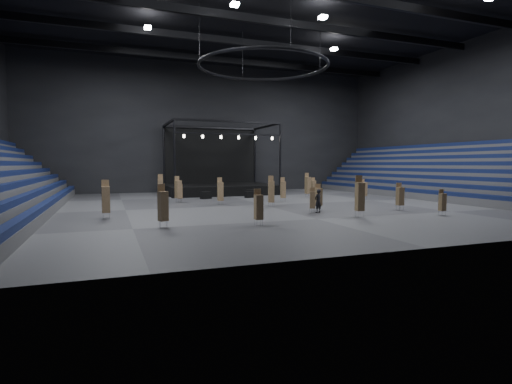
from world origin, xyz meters
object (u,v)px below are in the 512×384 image
object	(u,v)px
chair_stack_9	(161,188)
flight_case_left	(206,195)
chair_stack_2	(178,189)
chair_stack_5	(180,191)
chair_stack_7	(220,191)
chair_stack_11	(400,196)
chair_stack_13	(360,196)
chair_stack_15	(318,196)
chair_stack_14	(271,191)
crew_member	(318,193)
chair_stack_12	(312,199)
chair_stack_4	(442,202)
chair_stack_0	(314,186)
flight_case_mid	(250,195)
chair_stack_8	(259,207)
chair_stack_10	(163,205)
chair_stack_3	(283,189)
chair_stack_1	(364,189)
flight_case_right	(250,193)
chair_stack_16	(308,185)
chair_stack_6	(106,199)
stage	(219,182)
man_center	(318,201)

from	to	relation	value
chair_stack_9	flight_case_left	bearing A→B (deg)	36.65
chair_stack_2	chair_stack_5	world-z (taller)	chair_stack_2
chair_stack_7	chair_stack_11	bearing A→B (deg)	-40.62
chair_stack_13	chair_stack_15	size ratio (longest dim) A/B	1.37
flight_case_left	chair_stack_14	size ratio (longest dim) A/B	0.43
chair_stack_13	crew_member	xyz separation A→B (m)	(4.19, 13.59, -0.79)
chair_stack_12	chair_stack_14	xyz separation A→B (m)	(-1.41, 5.20, 0.38)
chair_stack_11	chair_stack_4	bearing A→B (deg)	-74.44
chair_stack_0	chair_stack_9	xyz separation A→B (m)	(-18.68, -2.24, 0.28)
chair_stack_11	chair_stack_14	bearing A→B (deg)	151.25
chair_stack_15	crew_member	size ratio (longest dim) A/B	1.47
flight_case_left	flight_case_mid	size ratio (longest dim) A/B	1.12
chair_stack_8	chair_stack_13	bearing A→B (deg)	8.23
chair_stack_4	crew_member	xyz separation A→B (m)	(-2.23, 15.02, -0.28)
chair_stack_12	chair_stack_10	bearing A→B (deg)	-139.26
chair_stack_8	chair_stack_11	distance (m)	14.71
chair_stack_3	chair_stack_1	bearing A→B (deg)	0.59
flight_case_right	chair_stack_9	xyz separation A→B (m)	(-10.80, -3.23, 1.03)
flight_case_right	chair_stack_8	xyz separation A→B (m)	(-6.90, -20.91, 0.79)
crew_member	chair_stack_1	bearing A→B (deg)	-101.46
chair_stack_16	crew_member	bearing A→B (deg)	-105.38
chair_stack_6	crew_member	xyz separation A→B (m)	(21.70, 8.22, -0.66)
chair_stack_10	crew_member	bearing A→B (deg)	15.81
chair_stack_9	chair_stack_10	size ratio (longest dim) A/B	1.07
chair_stack_9	chair_stack_6	bearing A→B (deg)	-105.54
chair_stack_4	chair_stack_12	distance (m)	9.77
chair_stack_8	chair_stack_4	bearing A→B (deg)	-1.12
chair_stack_3	chair_stack_0	bearing A→B (deg)	47.28
flight_case_left	chair_stack_16	bearing A→B (deg)	-11.72
chair_stack_12	chair_stack_7	bearing A→B (deg)	145.97
chair_stack_6	chair_stack_11	world-z (taller)	chair_stack_6
chair_stack_14	chair_stack_15	bearing A→B (deg)	-48.04
chair_stack_15	flight_case_mid	bearing A→B (deg)	102.14
chair_stack_0	chair_stack_10	xyz separation A→B (m)	(-20.54, -18.63, 0.20)
chair_stack_2	chair_stack_5	bearing A→B (deg)	11.43
flight_case_mid	chair_stack_3	bearing A→B (deg)	-75.26
chair_stack_1	chair_stack_15	bearing A→B (deg)	-154.02
chair_stack_6	chair_stack_7	bearing A→B (deg)	30.20
flight_case_left	chair_stack_2	bearing A→B (deg)	-137.75
chair_stack_14	chair_stack_1	bearing A→B (deg)	25.51
flight_case_mid	flight_case_right	distance (m)	0.91
chair_stack_0	chair_stack_10	size ratio (longest dim) A/B	0.84
chair_stack_15	flight_case_left	bearing A→B (deg)	120.87
chair_stack_3	chair_stack_16	distance (m)	6.23
chair_stack_1	chair_stack_0	bearing A→B (deg)	99.48
flight_case_right	chair_stack_11	world-z (taller)	chair_stack_11
stage	chair_stack_1	bearing A→B (deg)	-50.50
chair_stack_6	man_center	xyz separation A→B (m)	(15.90, -2.05, -0.49)
chair_stack_3	chair_stack_8	world-z (taller)	chair_stack_3
chair_stack_12	chair_stack_13	world-z (taller)	chair_stack_13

